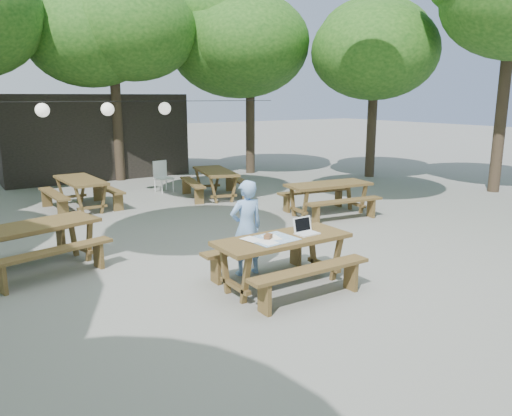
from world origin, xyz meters
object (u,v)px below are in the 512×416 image
Objects in this scene: main_picnic_table at (282,261)px; picnic_table_nw at (34,247)px; woman at (246,228)px; plastic_chair at (164,183)px.

main_picnic_table and picnic_table_nw have the same top height.
woman reaches higher than picnic_table_nw.
plastic_chair is at bearing -97.81° from woman.
plastic_chair reaches higher than main_picnic_table.
picnic_table_nw is at bearing -31.06° from woman.
picnic_table_nw is (-2.90, 2.74, 0.00)m from main_picnic_table.
main_picnic_table is at bearing -109.69° from plastic_chair.
woman reaches higher than plastic_chair.
woman is at bearing -111.92° from plastic_chair.
main_picnic_table is 1.34× the size of woman.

